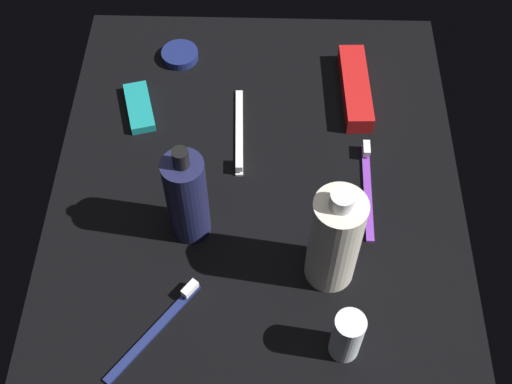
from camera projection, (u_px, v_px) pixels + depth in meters
ground_plane at (256, 205)px, 102.35cm from camera, size 84.00×64.00×1.20cm
lotion_bottle at (187, 197)px, 92.59cm from camera, size 5.94×5.94×18.73cm
bodywash_bottle at (335, 240)px, 87.84cm from camera, size 7.04×7.04×19.68cm
deodorant_stick at (347, 336)px, 85.00cm from camera, size 4.06×4.06×8.98cm
toothbrush_navy at (159, 325)px, 90.00cm from camera, size 15.05×11.85×2.10cm
toothbrush_white at (239, 135)px, 108.59cm from camera, size 18.03×1.93×2.10cm
toothbrush_purple at (368, 184)px, 103.08cm from camera, size 18.02×1.61×2.10cm
toothpaste_box_red at (355, 88)px, 113.16cm from camera, size 17.77×5.13×3.20cm
snack_bar_teal at (139, 107)px, 111.81cm from camera, size 11.09×6.65×1.50cm
cream_tin_left at (180, 55)px, 118.79cm from camera, size 6.60×6.60×1.53cm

